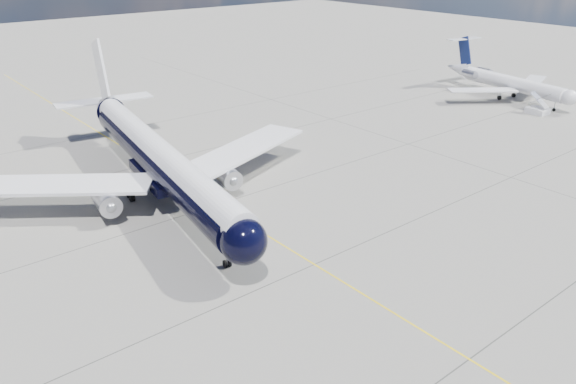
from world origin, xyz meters
name	(u,v)px	position (x,y,z in m)	size (l,w,h in m)	color
ground	(192,190)	(0.00, 30.00, 0.00)	(320.00, 320.00, 0.00)	gray
taxiway_centerline	(217,205)	(0.00, 25.00, 0.00)	(0.16, 160.00, 0.01)	yellow
main_airliner	(156,157)	(-3.24, 31.20, 4.22)	(38.26, 46.98, 13.60)	black
regional_jet	(505,81)	(61.97, 30.81, 2.89)	(23.27, 26.99, 9.16)	white
boarding_stair	(538,110)	(57.14, 21.76, 0.63)	(2.61, 3.19, 3.38)	white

